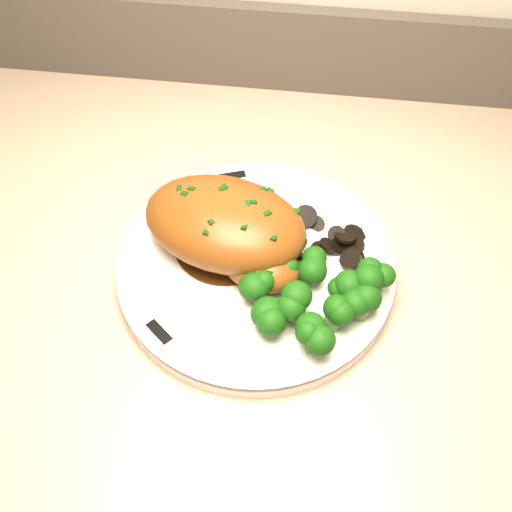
# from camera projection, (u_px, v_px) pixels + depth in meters

# --- Properties ---
(counter) EXTENTS (2.12, 0.70, 1.03)m
(counter) POSITION_uv_depth(u_px,v_px,m) (216.00, 423.00, 1.07)
(counter) COLOR #503624
(counter) RESTS_ON ground
(plate) EXTENTS (0.38, 0.38, 0.02)m
(plate) POSITION_uv_depth(u_px,v_px,m) (256.00, 267.00, 0.69)
(plate) COLOR white
(plate) RESTS_ON counter
(rim_accent_0) EXTENTS (0.02, 0.03, 0.00)m
(rim_accent_0) POSITION_uv_depth(u_px,v_px,m) (376.00, 292.00, 0.66)
(rim_accent_0) COLOR black
(rim_accent_0) RESTS_ON plate
(rim_accent_1) EXTENTS (0.03, 0.02, 0.00)m
(rim_accent_1) POSITION_uv_depth(u_px,v_px,m) (233.00, 176.00, 0.76)
(rim_accent_1) COLOR black
(rim_accent_1) RESTS_ON plate
(rim_accent_2) EXTENTS (0.03, 0.03, 0.00)m
(rim_accent_2) POSITION_uv_depth(u_px,v_px,m) (159.00, 332.00, 0.63)
(rim_accent_2) COLOR black
(rim_accent_2) RESTS_ON plate
(gravy_pool) EXTENTS (0.11, 0.11, 0.00)m
(gravy_pool) POSITION_uv_depth(u_px,v_px,m) (226.00, 243.00, 0.70)
(gravy_pool) COLOR #3C220A
(gravy_pool) RESTS_ON plate
(chicken_breast) EXTENTS (0.20, 0.16, 0.07)m
(chicken_breast) POSITION_uv_depth(u_px,v_px,m) (229.00, 228.00, 0.67)
(chicken_breast) COLOR brown
(chicken_breast) RESTS_ON plate
(mushroom_pile) EXTENTS (0.10, 0.07, 0.03)m
(mushroom_pile) POSITION_uv_depth(u_px,v_px,m) (313.00, 243.00, 0.69)
(mushroom_pile) COLOR black
(mushroom_pile) RESTS_ON plate
(broccoli_florets) EXTENTS (0.14, 0.11, 0.04)m
(broccoli_florets) POSITION_uv_depth(u_px,v_px,m) (315.00, 296.00, 0.63)
(broccoli_florets) COLOR olive
(broccoli_florets) RESTS_ON plate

